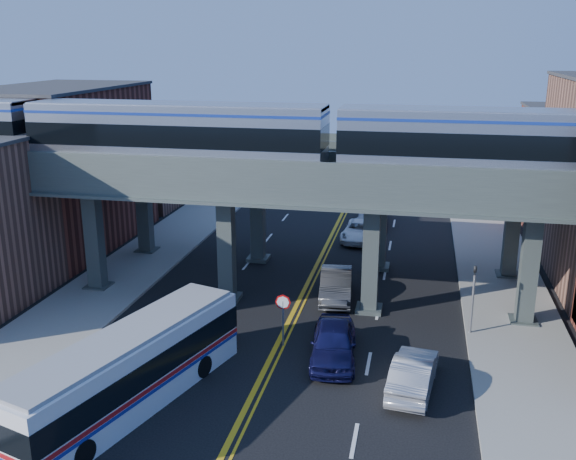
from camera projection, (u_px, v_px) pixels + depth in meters
name	position (u px, v px, depth m)	size (l,w,h in m)	color
ground	(262.00, 375.00, 28.21)	(120.00, 120.00, 0.00)	black
sidewalk_west	(122.00, 276.00, 39.83)	(5.00, 70.00, 0.16)	gray
sidewalk_east	(508.00, 306.00, 35.32)	(5.00, 70.00, 0.16)	gray
building_west_b	(62.00, 168.00, 45.31)	(8.00, 14.00, 11.00)	brown
building_west_c	(141.00, 158.00, 57.94)	(8.00, 10.00, 8.00)	#8B5A48
elevated_viaduct_near	(297.00, 192.00, 33.89)	(52.00, 3.60, 7.40)	#434E4C
elevated_viaduct_far	(318.00, 167.00, 40.47)	(52.00, 3.60, 7.40)	#434E4C
transit_train	(177.00, 133.00, 34.37)	(49.66, 3.11, 3.63)	black
stop_sign	(283.00, 312.00, 30.47)	(0.76, 0.09, 2.63)	slate
traffic_signal	(473.00, 292.00, 31.39)	(0.15, 0.18, 4.10)	slate
transit_bus	(129.00, 371.00, 25.45)	(5.86, 11.91, 3.00)	white
car_lane_a	(334.00, 343.00, 29.32)	(2.03, 5.05, 1.72)	#10113C
car_lane_b	(336.00, 285.00, 36.42)	(1.74, 5.00, 1.65)	#303033
car_lane_c	(360.00, 231.00, 47.27)	(2.32, 5.03, 1.40)	white
car_lane_d	(373.00, 213.00, 51.64)	(2.38, 5.86, 1.70)	#B7B7BC
car_parked_curb	(413.00, 373.00, 26.80)	(1.64, 4.70, 1.55)	#98979C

